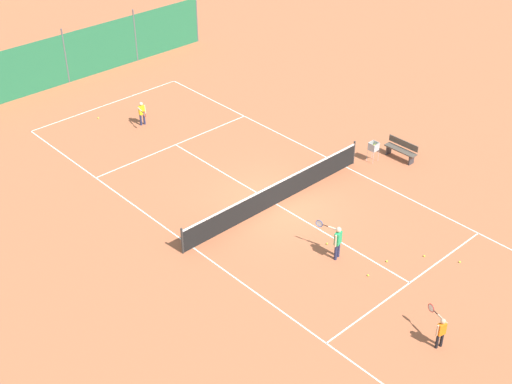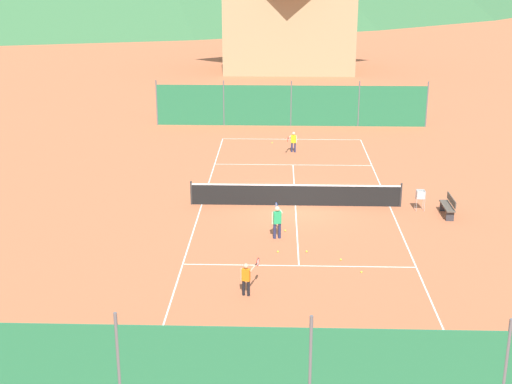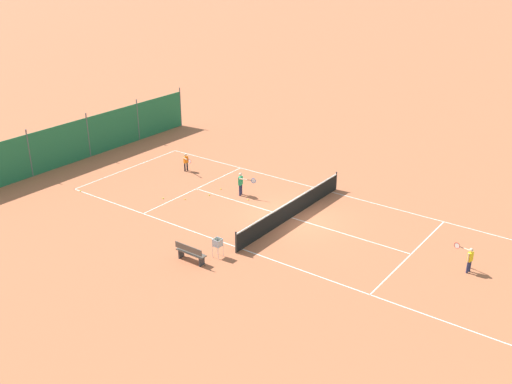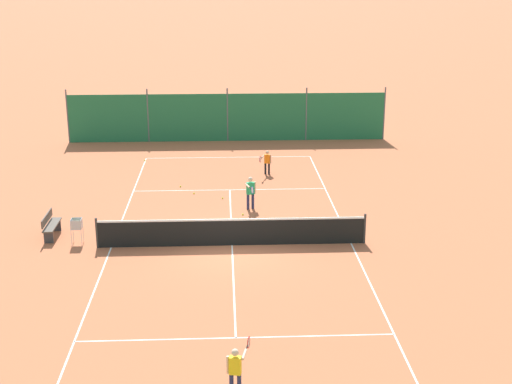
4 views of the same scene
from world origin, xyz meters
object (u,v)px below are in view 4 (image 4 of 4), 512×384
object	(u,v)px
player_near_service	(267,161)
tennis_ball_service_box	(145,160)
tennis_ball_near_corner	(180,186)
tennis_ball_mid_court	(223,198)
tennis_ball_by_net_right	(243,214)
tennis_ball_alley_right	(194,193)
player_far_baseline	(251,191)
tennis_ball_by_net_left	(248,197)
ball_hopper	(76,225)
courtside_bench	(51,225)
tennis_net	(232,232)
player_far_service	(236,367)

from	to	relation	value
player_near_service	tennis_ball_service_box	bearing A→B (deg)	-24.48
tennis_ball_near_corner	tennis_ball_mid_court	xyz separation A→B (m)	(-1.82, 1.73, 0.00)
tennis_ball_by_net_right	tennis_ball_alley_right	distance (m)	3.41
player_far_baseline	tennis_ball_by_net_left	distance (m)	1.61
tennis_ball_service_box	ball_hopper	xyz separation A→B (m)	(1.19, 10.94, 0.63)
tennis_ball_near_corner	courtside_bench	bearing A→B (deg)	54.02
tennis_net	player_far_service	distance (m)	8.92
tennis_net	ball_hopper	distance (m)	5.33
tennis_ball_by_net_left	tennis_ball_service_box	world-z (taller)	same
tennis_ball_service_box	courtside_bench	bearing A→B (deg)	77.72
courtside_bench	player_far_baseline	bearing A→B (deg)	-159.36
tennis_net	tennis_ball_by_net_left	bearing A→B (deg)	-98.12
tennis_ball_near_corner	ball_hopper	world-z (taller)	ball_hopper
ball_hopper	courtside_bench	bearing A→B (deg)	-33.22
player_far_baseline	tennis_ball_alley_right	world-z (taller)	player_far_baseline
tennis_ball_near_corner	player_near_service	bearing A→B (deg)	-155.00
tennis_net	tennis_ball_by_net_left	size ratio (longest dim) A/B	139.09
player_near_service	tennis_ball_near_corner	world-z (taller)	player_near_service
tennis_ball_by_net_left	player_far_baseline	bearing A→B (deg)	91.61
player_far_service	tennis_ball_by_net_left	size ratio (longest dim) A/B	17.43
tennis_net	tennis_ball_service_box	world-z (taller)	tennis_net
tennis_ball_by_net_right	ball_hopper	world-z (taller)	ball_hopper
tennis_ball_near_corner	tennis_ball_service_box	size ratio (longest dim) A/B	1.00
tennis_ball_near_corner	tennis_ball_by_net_left	world-z (taller)	same
tennis_ball_by_net_left	tennis_net	bearing A→B (deg)	81.88
tennis_ball_mid_court	tennis_ball_near_corner	bearing A→B (deg)	-43.59
tennis_ball_mid_court	ball_hopper	bearing A→B (deg)	43.55
tennis_ball_near_corner	ball_hopper	bearing A→B (deg)	63.90
player_near_service	tennis_ball_near_corner	size ratio (longest dim) A/B	16.83
tennis_net	player_far_service	size ratio (longest dim) A/B	7.98
tennis_net	player_far_service	xyz separation A→B (m)	(0.04, 8.91, 0.17)
player_near_service	tennis_ball_by_net_right	distance (m)	5.78
tennis_ball_by_net_right	tennis_ball_mid_court	bearing A→B (deg)	-69.61
player_far_baseline	tennis_ball_by_net_right	distance (m)	1.06
tennis_net	tennis_ball_near_corner	xyz separation A→B (m)	(2.13, -6.91, -0.47)
player_far_baseline	tennis_ball_near_corner	distance (m)	4.33
tennis_net	courtside_bench	size ratio (longest dim) A/B	6.12
tennis_net	player_far_baseline	distance (m)	3.89
ball_hopper	player_near_service	bearing A→B (deg)	-130.34
tennis_ball_by_net_right	courtside_bench	bearing A→B (deg)	16.28
tennis_net	tennis_ball_by_net_right	size ratio (longest dim) A/B	139.09
player_far_baseline	player_far_service	distance (m)	12.74
player_far_baseline	tennis_ball_service_box	bearing A→B (deg)	-57.09
tennis_ball_mid_court	tennis_ball_service_box	world-z (taller)	same
tennis_net	ball_hopper	size ratio (longest dim) A/B	10.31
tennis_ball_by_net_left	tennis_ball_near_corner	bearing A→B (deg)	-30.29
player_far_service	tennis_ball_near_corner	bearing A→B (deg)	-82.46
tennis_ball_mid_court	tennis_ball_alley_right	size ratio (longest dim) A/B	1.00
player_far_baseline	player_near_service	world-z (taller)	player_far_baseline
tennis_ball_by_net_right	tennis_ball_alley_right	size ratio (longest dim) A/B	1.00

